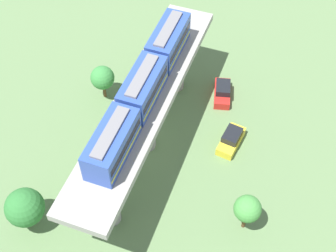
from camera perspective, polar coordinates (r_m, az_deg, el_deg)
The scene contains 8 objects.
ground_plane at distance 51.42m, azimuth -2.52°, elevation -2.30°, with size 120.00×120.00×0.00m, color #5B7A4C.
viaduct at distance 46.88m, azimuth -2.77°, elevation 1.96°, with size 5.20×28.85×7.71m.
train at distance 44.21m, azimuth -3.06°, elevation 4.63°, with size 2.64×20.50×3.24m.
parked_car_yellow at distance 51.34m, azimuth 7.61°, elevation -1.62°, with size 2.33×4.40×1.76m.
parked_car_red at distance 55.77m, azimuth 6.55°, elevation 4.08°, with size 2.78×4.51×1.76m.
tree_near_viaduct at distance 43.95m, azimuth 9.53°, elevation -9.81°, with size 2.56×2.56×4.60m.
tree_mid_lot at distance 45.63m, azimuth -16.84°, elevation -9.36°, with size 3.66×3.66×4.85m.
tree_far_corner at distance 54.32m, azimuth -7.88°, elevation 5.76°, with size 2.73×2.73×4.41m.
Camera 1 is at (12.61, -28.13, 41.15)m, focal length 50.69 mm.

